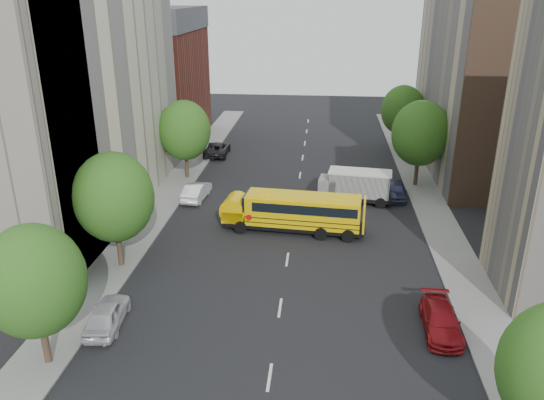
# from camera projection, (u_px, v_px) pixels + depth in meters

# --- Properties ---
(ground) EXTENTS (120.00, 120.00, 0.00)m
(ground) POSITION_uv_depth(u_px,v_px,m) (289.00, 246.00, 38.23)
(ground) COLOR black
(ground) RESTS_ON ground
(sidewalk_left) EXTENTS (3.00, 80.00, 0.12)m
(sidewalk_left) POSITION_uv_depth(u_px,v_px,m) (155.00, 213.00, 43.88)
(sidewalk_left) COLOR slate
(sidewalk_left) RESTS_ON ground
(sidewalk_right) EXTENTS (3.00, 80.00, 0.12)m
(sidewalk_right) POSITION_uv_depth(u_px,v_px,m) (439.00, 224.00, 41.79)
(sidewalk_right) COLOR slate
(sidewalk_right) RESTS_ON ground
(lane_markings) EXTENTS (0.15, 64.00, 0.01)m
(lane_markings) POSITION_uv_depth(u_px,v_px,m) (297.00, 197.00, 47.49)
(lane_markings) COLOR silver
(lane_markings) RESTS_ON ground
(building_left_cream) EXTENTS (10.00, 26.00, 20.00)m
(building_left_cream) POSITION_uv_depth(u_px,v_px,m) (68.00, 89.00, 41.75)
(building_left_cream) COLOR beige
(building_left_cream) RESTS_ON ground
(building_left_redbrick) EXTENTS (10.00, 15.00, 13.00)m
(building_left_redbrick) POSITION_uv_depth(u_px,v_px,m) (156.00, 87.00, 63.40)
(building_left_redbrick) COLOR maroon
(building_left_redbrick) RESTS_ON ground
(building_right_far) EXTENTS (10.00, 22.00, 18.00)m
(building_right_far) POSITION_uv_depth(u_px,v_px,m) (488.00, 81.00, 51.81)
(building_right_far) COLOR tan
(building_right_far) RESTS_ON ground
(building_right_sidewall) EXTENTS (10.10, 0.30, 18.00)m
(building_right_sidewall) POSITION_uv_depth(u_px,v_px,m) (527.00, 103.00, 41.63)
(building_right_sidewall) COLOR brown
(building_right_sidewall) RESTS_ON ground
(street_tree_0) EXTENTS (4.80, 4.80, 7.41)m
(street_tree_0) POSITION_uv_depth(u_px,v_px,m) (34.00, 281.00, 24.56)
(street_tree_0) COLOR #38281C
(street_tree_0) RESTS_ON ground
(street_tree_1) EXTENTS (5.12, 5.12, 7.90)m
(street_tree_1) POSITION_uv_depth(u_px,v_px,m) (114.00, 197.00, 33.71)
(street_tree_1) COLOR #38281C
(street_tree_1) RESTS_ON ground
(street_tree_2) EXTENTS (4.99, 4.99, 7.71)m
(street_tree_2) POSITION_uv_depth(u_px,v_px,m) (185.00, 130.00, 50.42)
(street_tree_2) COLOR #38281C
(street_tree_2) RESTS_ON ground
(street_tree_4) EXTENTS (5.25, 5.25, 8.10)m
(street_tree_4) POSITION_uv_depth(u_px,v_px,m) (420.00, 133.00, 48.33)
(street_tree_4) COLOR #38281C
(street_tree_4) RESTS_ON ground
(street_tree_5) EXTENTS (4.86, 4.86, 7.51)m
(street_tree_5) POSITION_uv_depth(u_px,v_px,m) (403.00, 110.00, 59.58)
(street_tree_5) COLOR #38281C
(street_tree_5) RESTS_ON ground
(school_bus) EXTENTS (10.86, 3.41, 3.02)m
(school_bus) POSITION_uv_depth(u_px,v_px,m) (293.00, 210.00, 40.16)
(school_bus) COLOR black
(school_bus) RESTS_ON ground
(safari_truck) EXTENTS (6.86, 3.19, 2.84)m
(safari_truck) POSITION_uv_depth(u_px,v_px,m) (354.00, 186.00, 45.83)
(safari_truck) COLOR black
(safari_truck) RESTS_ON ground
(parked_car_0) EXTENTS (2.14, 4.46, 1.47)m
(parked_car_0) POSITION_uv_depth(u_px,v_px,m) (107.00, 314.00, 28.92)
(parked_car_0) COLOR silver
(parked_car_0) RESTS_ON ground
(parked_car_1) EXTENTS (1.89, 4.60, 1.48)m
(parked_car_1) POSITION_uv_depth(u_px,v_px,m) (196.00, 191.00, 46.73)
(parked_car_1) COLOR white
(parked_car_1) RESTS_ON ground
(parked_car_2) EXTENTS (2.62, 5.41, 1.49)m
(parked_car_2) POSITION_uv_depth(u_px,v_px,m) (217.00, 149.00, 59.34)
(parked_car_2) COLOR black
(parked_car_2) RESTS_ON ground
(parked_car_3) EXTENTS (1.95, 4.63, 1.33)m
(parked_car_3) POSITION_uv_depth(u_px,v_px,m) (441.00, 320.00, 28.51)
(parked_car_3) COLOR maroon
(parked_car_3) RESTS_ON ground
(parked_car_4) EXTENTS (1.92, 4.26, 1.42)m
(parked_car_4) POSITION_uv_depth(u_px,v_px,m) (396.00, 190.00, 46.96)
(parked_car_4) COLOR #383A62
(parked_car_4) RESTS_ON ground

